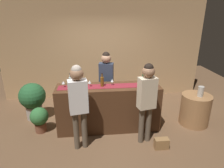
{
  "coord_description": "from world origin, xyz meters",
  "views": [
    {
      "loc": [
        -0.32,
        -3.98,
        2.6
      ],
      "look_at": [
        0.08,
        0.0,
        1.09
      ],
      "focal_mm": 31.7,
      "sensor_mm": 36.0,
      "label": 1
    }
  ],
  "objects_px": {
    "customer_browsing": "(78,99)",
    "vase_on_side_table": "(201,91)",
    "bartender": "(106,78)",
    "round_side_table": "(195,109)",
    "wine_bottle_amber": "(102,81)",
    "customer_sipping": "(147,96)",
    "wine_bottle_green": "(144,79)",
    "wine_bottle_clear": "(71,82)",
    "wine_glass_far_end": "(112,81)",
    "potted_plant_small": "(39,118)",
    "potted_plant_tall": "(33,99)",
    "wine_glass_mid_counter": "(90,82)",
    "handbag": "(161,144)",
    "wine_glass_near_customer": "(63,83)"
  },
  "relations": [
    {
      "from": "customer_browsing",
      "to": "vase_on_side_table",
      "type": "bearing_deg",
      "value": 1.16
    },
    {
      "from": "bartender",
      "to": "round_side_table",
      "type": "relative_size",
      "value": 2.27
    },
    {
      "from": "wine_bottle_amber",
      "to": "customer_sipping",
      "type": "height_order",
      "value": "customer_sipping"
    },
    {
      "from": "wine_bottle_green",
      "to": "customer_sipping",
      "type": "height_order",
      "value": "customer_sipping"
    },
    {
      "from": "wine_bottle_clear",
      "to": "bartender",
      "type": "xyz_separation_m",
      "value": [
        0.81,
        0.53,
        -0.12
      ]
    },
    {
      "from": "wine_glass_far_end",
      "to": "potted_plant_small",
      "type": "relative_size",
      "value": 0.25
    },
    {
      "from": "wine_bottle_green",
      "to": "potted_plant_small",
      "type": "relative_size",
      "value": 0.52
    },
    {
      "from": "wine_glass_far_end",
      "to": "bartender",
      "type": "relative_size",
      "value": 0.09
    },
    {
      "from": "potted_plant_tall",
      "to": "potted_plant_small",
      "type": "xyz_separation_m",
      "value": [
        0.28,
        -0.63,
        -0.2
      ]
    },
    {
      "from": "wine_glass_mid_counter",
      "to": "bartender",
      "type": "distance_m",
      "value": 0.7
    },
    {
      "from": "wine_bottle_green",
      "to": "round_side_table",
      "type": "distance_m",
      "value": 1.49
    },
    {
      "from": "potted_plant_small",
      "to": "round_side_table",
      "type": "bearing_deg",
      "value": -0.18
    },
    {
      "from": "wine_glass_mid_counter",
      "to": "handbag",
      "type": "relative_size",
      "value": 0.51
    },
    {
      "from": "bartender",
      "to": "customer_sipping",
      "type": "distance_m",
      "value": 1.35
    },
    {
      "from": "wine_glass_far_end",
      "to": "handbag",
      "type": "relative_size",
      "value": 0.51
    },
    {
      "from": "wine_bottle_clear",
      "to": "potted_plant_tall",
      "type": "distance_m",
      "value": 1.32
    },
    {
      "from": "customer_browsing",
      "to": "round_side_table",
      "type": "height_order",
      "value": "customer_browsing"
    },
    {
      "from": "wine_bottle_green",
      "to": "vase_on_side_table",
      "type": "height_order",
      "value": "wine_bottle_green"
    },
    {
      "from": "wine_glass_near_customer",
      "to": "potted_plant_tall",
      "type": "distance_m",
      "value": 1.21
    },
    {
      "from": "wine_glass_near_customer",
      "to": "potted_plant_small",
      "type": "bearing_deg",
      "value": -175.49
    },
    {
      "from": "vase_on_side_table",
      "to": "wine_glass_mid_counter",
      "type": "bearing_deg",
      "value": 177.67
    },
    {
      "from": "potted_plant_small",
      "to": "wine_bottle_clear",
      "type": "bearing_deg",
      "value": 4.58
    },
    {
      "from": "vase_on_side_table",
      "to": "wine_bottle_green",
      "type": "bearing_deg",
      "value": 172.45
    },
    {
      "from": "wine_bottle_clear",
      "to": "handbag",
      "type": "xyz_separation_m",
      "value": [
        1.79,
        -0.9,
        -1.04
      ]
    },
    {
      "from": "wine_bottle_amber",
      "to": "wine_bottle_clear",
      "type": "relative_size",
      "value": 1.0
    },
    {
      "from": "wine_bottle_green",
      "to": "bartender",
      "type": "bearing_deg",
      "value": 148.44
    },
    {
      "from": "round_side_table",
      "to": "vase_on_side_table",
      "type": "relative_size",
      "value": 3.08
    },
    {
      "from": "wine_glass_mid_counter",
      "to": "potted_plant_small",
      "type": "height_order",
      "value": "wine_glass_mid_counter"
    },
    {
      "from": "bartender",
      "to": "potted_plant_small",
      "type": "height_order",
      "value": "bartender"
    },
    {
      "from": "vase_on_side_table",
      "to": "potted_plant_tall",
      "type": "distance_m",
      "value": 4.0
    },
    {
      "from": "wine_bottle_clear",
      "to": "customer_browsing",
      "type": "xyz_separation_m",
      "value": [
        0.2,
        -0.71,
        -0.09
      ]
    },
    {
      "from": "wine_bottle_amber",
      "to": "wine_glass_far_end",
      "type": "bearing_deg",
      "value": 12.58
    },
    {
      "from": "round_side_table",
      "to": "wine_glass_near_customer",
      "type": "bearing_deg",
      "value": 178.91
    },
    {
      "from": "wine_glass_mid_counter",
      "to": "potted_plant_tall",
      "type": "relative_size",
      "value": 0.15
    },
    {
      "from": "wine_glass_near_customer",
      "to": "customer_browsing",
      "type": "bearing_deg",
      "value": -63.19
    },
    {
      "from": "wine_bottle_green",
      "to": "customer_sipping",
      "type": "relative_size",
      "value": 0.18
    },
    {
      "from": "wine_glass_far_end",
      "to": "customer_sipping",
      "type": "bearing_deg",
      "value": -46.49
    },
    {
      "from": "wine_glass_mid_counter",
      "to": "bartender",
      "type": "height_order",
      "value": "bartender"
    },
    {
      "from": "wine_bottle_amber",
      "to": "wine_glass_far_end",
      "type": "height_order",
      "value": "wine_bottle_amber"
    },
    {
      "from": "wine_bottle_amber",
      "to": "wine_glass_near_customer",
      "type": "bearing_deg",
      "value": 177.78
    },
    {
      "from": "wine_bottle_clear",
      "to": "bartender",
      "type": "bearing_deg",
      "value": 33.02
    },
    {
      "from": "potted_plant_tall",
      "to": "potted_plant_small",
      "type": "bearing_deg",
      "value": -65.75
    },
    {
      "from": "wine_glass_far_end",
      "to": "potted_plant_small",
      "type": "bearing_deg",
      "value": -177.76
    },
    {
      "from": "wine_bottle_amber",
      "to": "bartender",
      "type": "height_order",
      "value": "bartender"
    },
    {
      "from": "wine_bottle_clear",
      "to": "wine_glass_far_end",
      "type": "height_order",
      "value": "wine_bottle_clear"
    },
    {
      "from": "wine_glass_near_customer",
      "to": "bartender",
      "type": "relative_size",
      "value": 0.09
    },
    {
      "from": "round_side_table",
      "to": "vase_on_side_table",
      "type": "distance_m",
      "value": 0.49
    },
    {
      "from": "vase_on_side_table",
      "to": "handbag",
      "type": "relative_size",
      "value": 0.86
    },
    {
      "from": "wine_glass_far_end",
      "to": "wine_bottle_clear",
      "type": "bearing_deg",
      "value": -179.69
    },
    {
      "from": "potted_plant_tall",
      "to": "wine_bottle_amber",
      "type": "bearing_deg",
      "value": -20.03
    }
  ]
}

